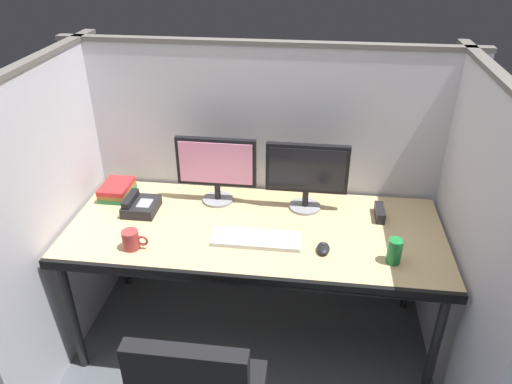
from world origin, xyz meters
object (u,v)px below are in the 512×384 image
desk (254,237)px  keyboard_main (256,239)px  monitor_left (216,166)px  book_stack (117,190)px  soda_can (395,251)px  coffee_mug (131,240)px  computer_mouse (323,248)px  monitor_right (307,172)px  desk_phone (140,206)px  red_stapler (380,213)px

desk → keyboard_main: keyboard_main is taller
monitor_left → book_stack: size_ratio=2.00×
monitor_left → soda_can: 1.01m
keyboard_main → book_stack: bearing=157.9°
coffee_mug → book_stack: size_ratio=0.59×
desk → coffee_mug: bearing=-157.2°
monitor_left → soda_can: size_ratio=3.52×
computer_mouse → book_stack: 1.22m
monitor_right → coffee_mug: size_ratio=3.41×
monitor_right → coffee_mug: 0.95m
desk_phone → computer_mouse: bearing=-13.8°
keyboard_main → soda_can: (0.64, -0.09, 0.05)m
coffee_mug → book_stack: 0.53m
monitor_left → coffee_mug: bearing=-123.3°
keyboard_main → desk_phone: bearing=163.3°
computer_mouse → red_stapler: size_ratio=0.64×
monitor_left → computer_mouse: 0.73m
red_stapler → book_stack: bearing=178.2°
coffee_mug → soda_can: 1.22m
computer_mouse → red_stapler: red_stapler is taller
keyboard_main → monitor_left: bearing=126.3°
desk_phone → book_stack: bearing=142.1°
desk → computer_mouse: size_ratio=19.79×
coffee_mug → book_stack: coffee_mug is taller
desk_phone → soda_can: 1.32m
soda_can → monitor_right: bearing=134.5°
soda_can → red_stapler: bearing=94.0°
desk_phone → soda_can: (1.29, -0.28, 0.03)m
coffee_mug → soda_can: size_ratio=1.03×
monitor_left → monitor_right: size_ratio=1.00×
monitor_left → desk_phone: size_ratio=2.26×
monitor_right → computer_mouse: size_ratio=4.48×
desk_phone → red_stapler: size_ratio=1.27×
coffee_mug → desk_phone: coffee_mug is taller
keyboard_main → desk_phone: size_ratio=2.26×
desk → book_stack: size_ratio=8.84×
red_stapler → soda_can: (0.03, -0.38, 0.03)m
computer_mouse → book_stack: book_stack is taller
monitor_left → red_stapler: bearing=-4.0°
coffee_mug → monitor_right: bearing=30.4°
monitor_right → keyboard_main: 0.45m
monitor_left → computer_mouse: bearing=-34.3°
monitor_right → computer_mouse: 0.44m
soda_can → keyboard_main: bearing=172.3°
soda_can → book_stack: soda_can is taller
keyboard_main → computer_mouse: computer_mouse is taller
desk → computer_mouse: 0.38m
monitor_right → red_stapler: monitor_right is taller
keyboard_main → red_stapler: red_stapler is taller
coffee_mug → red_stapler: bearing=19.6°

